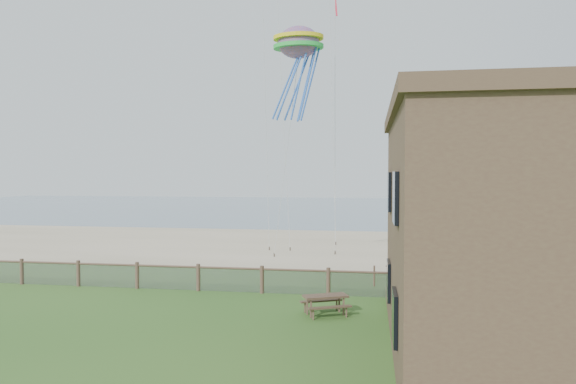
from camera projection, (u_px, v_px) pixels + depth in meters
name	position (u px, v px, depth m)	size (l,w,h in m)	color
ground	(225.00, 334.00, 17.24)	(160.00, 160.00, 0.00)	#2E5A1E
sand_beach	(306.00, 245.00, 38.95)	(72.00, 20.00, 0.02)	tan
ocean	(340.00, 208.00, 82.36)	(160.00, 68.00, 0.02)	slate
chainlink_fence	(262.00, 281.00, 23.14)	(36.20, 0.20, 1.25)	brown
picnic_table	(325.00, 306.00, 19.60)	(1.68, 1.27, 0.71)	brown
octopus_kite	(298.00, 69.00, 29.65)	(2.94, 2.07, 6.05)	#E14C23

